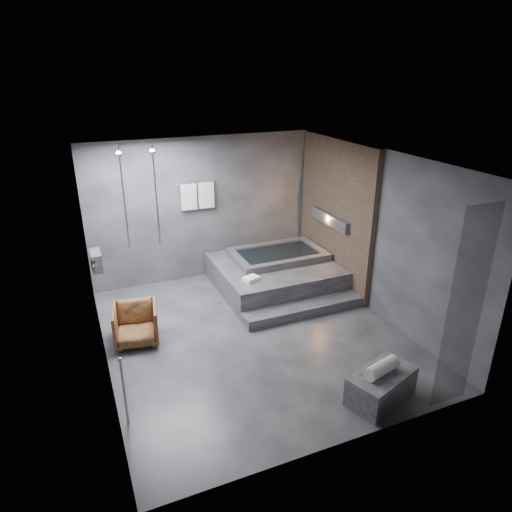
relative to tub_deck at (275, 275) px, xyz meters
name	(u,v)px	position (x,y,z in m)	size (l,w,h in m)	color
room	(271,225)	(-0.65, -1.21, 1.48)	(5.00, 5.04, 2.82)	#29292B
tub_deck	(275,275)	(0.00, 0.00, 0.00)	(2.20, 2.00, 0.50)	#2D2D2F
tub_step	(304,309)	(0.00, -1.18, -0.16)	(2.20, 0.36, 0.18)	#2D2D2F
concrete_bench	(381,386)	(-0.14, -3.50, -0.05)	(0.90, 0.50, 0.41)	#38383B
driftwood_chair	(136,324)	(-2.80, -0.91, 0.06)	(0.65, 0.67, 0.61)	#432410
rolled_towel	(382,368)	(-0.16, -3.50, 0.25)	(0.18, 0.18, 0.49)	silver
deck_towel	(251,279)	(-0.72, -0.55, 0.29)	(0.27, 0.20, 0.07)	white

